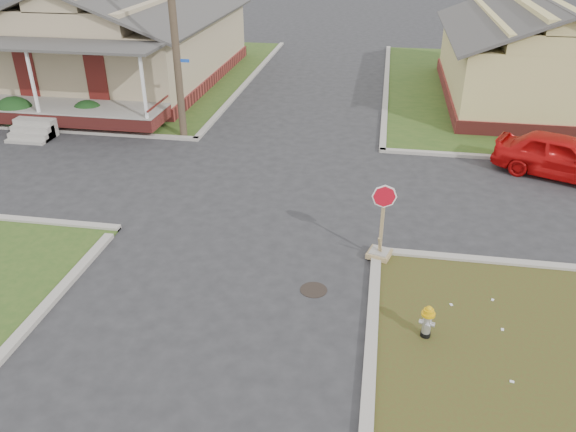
% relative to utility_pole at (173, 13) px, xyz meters
% --- Properties ---
extents(ground, '(120.00, 120.00, 0.00)m').
position_rel_utility_pole_xyz_m(ground, '(4.20, -8.90, -4.66)').
color(ground, '#28282A').
rests_on(ground, ground).
extents(verge_far_left, '(19.00, 19.00, 0.05)m').
position_rel_utility_pole_xyz_m(verge_far_left, '(-8.80, 9.10, -4.64)').
color(verge_far_left, '#304F1C').
rests_on(verge_far_left, ground).
extents(curbs, '(80.00, 40.00, 0.12)m').
position_rel_utility_pole_xyz_m(curbs, '(4.20, -3.90, -4.66)').
color(curbs, '#A59F95').
rests_on(curbs, ground).
extents(manhole, '(0.64, 0.64, 0.01)m').
position_rel_utility_pole_xyz_m(manhole, '(6.40, -9.40, -4.66)').
color(manhole, black).
rests_on(manhole, ground).
extents(corner_house, '(10.10, 15.50, 5.30)m').
position_rel_utility_pole_xyz_m(corner_house, '(-5.80, 7.78, -2.38)').
color(corner_house, maroon).
rests_on(corner_house, ground).
extents(side_house_yellow, '(7.60, 11.60, 4.70)m').
position_rel_utility_pole_xyz_m(side_house_yellow, '(14.20, 7.60, -2.47)').
color(side_house_yellow, maroon).
rests_on(side_house_yellow, ground).
extents(utility_pole, '(1.80, 0.28, 9.00)m').
position_rel_utility_pole_xyz_m(utility_pole, '(0.00, 0.00, 0.00)').
color(utility_pole, '#3A2D21').
rests_on(utility_pole, ground).
extents(fire_hydrant, '(0.28, 0.28, 0.76)m').
position_rel_utility_pole_xyz_m(fire_hydrant, '(8.90, -10.68, -4.20)').
color(fire_hydrant, black).
rests_on(fire_hydrant, ground).
extents(stop_sign, '(0.57, 0.56, 2.02)m').
position_rel_utility_pole_xyz_m(stop_sign, '(7.87, -7.72, -4.18)').
color(stop_sign, tan).
rests_on(stop_sign, ground).
extents(red_sedan, '(4.59, 3.30, 1.45)m').
position_rel_utility_pole_xyz_m(red_sedan, '(13.65, -1.55, -3.94)').
color(red_sedan, red).
rests_on(red_sedan, ground).
extents(hedge_left, '(1.53, 1.25, 1.17)m').
position_rel_utility_pole_xyz_m(hedge_left, '(-7.23, 0.06, -4.03)').
color(hedge_left, '#173B15').
rests_on(hedge_left, verge_far_left).
extents(hedge_right, '(1.37, 1.12, 1.05)m').
position_rel_utility_pole_xyz_m(hedge_right, '(-4.31, 0.65, -4.09)').
color(hedge_right, '#173B15').
rests_on(hedge_right, verge_far_left).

